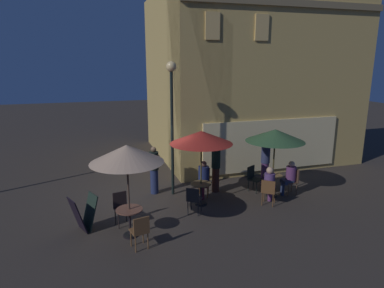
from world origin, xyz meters
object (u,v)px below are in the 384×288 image
cafe_chair_4 (253,176)px  patron_standing_4 (216,168)px  cafe_chair_0 (194,198)px  patron_standing_3 (265,163)px  cafe_table_0 (201,190)px  cafe_chair_3 (140,229)px  cafe_table_1 (130,217)px  patron_seated_0 (203,177)px  patio_umbrella_1 (127,154)px  patron_seated_1 (269,183)px  cafe_chair_2 (121,205)px  patio_umbrella_0 (201,138)px  cafe_chair_1 (204,179)px  cafe_table_2 (272,182)px  patron_seated_2 (290,176)px  cafe_chair_6 (293,179)px  cafe_chair_5 (268,190)px  patron_standing_5 (154,170)px  menu_sandwich_board (84,214)px  patio_umbrella_2 (275,136)px  street_lamp_near_corner (172,103)px

cafe_chair_4 → patron_standing_4: 1.40m
cafe_chair_0 → patron_standing_3: patron_standing_3 is taller
cafe_table_0 → cafe_chair_3: size_ratio=0.82×
cafe_table_0 → cafe_table_1: cafe_table_1 is taller
patron_seated_0 → patron_standing_3: bearing=124.0°
patio_umbrella_1 → patron_seated_1: patio_umbrella_1 is taller
cafe_table_0 → cafe_chair_2: (-2.64, -0.63, 0.06)m
patron_standing_3 → cafe_chair_4: bearing=-32.1°
patio_umbrella_0 → cafe_chair_4: bearing=15.3°
cafe_chair_1 → cafe_chair_2: (-2.99, -1.35, -0.02)m
cafe_table_2 → patron_seated_2: patron_seated_2 is taller
cafe_table_2 → cafe_chair_4: (-0.40, 0.68, 0.01)m
cafe_table_0 → cafe_chair_6: cafe_chair_6 is taller
cafe_table_2 → patron_seated_0: 2.40m
cafe_chair_5 → patron_seated_2: size_ratio=0.72×
patio_umbrella_0 → cafe_chair_3: (-2.32, -2.16, -1.71)m
cafe_chair_5 → patron_seated_1: (0.09, 0.11, 0.19)m
patron_standing_5 → patron_seated_2: bearing=159.7°
cafe_chair_0 → patron_standing_3: (3.32, 1.61, 0.33)m
menu_sandwich_board → cafe_chair_5: 5.73m
patio_umbrella_2 → cafe_chair_3: (-4.91, -2.08, -1.62)m
cafe_table_2 → cafe_chair_5: bearing=-128.8°
cafe_chair_5 → patron_standing_3: bearing=13.5°
cafe_table_0 → cafe_chair_4: size_ratio=0.81×
patio_umbrella_2 → patron_seated_2: (0.66, -0.02, -1.48)m
patron_standing_3 → patron_standing_5: bearing=-66.7°
patron_seated_2 → patio_umbrella_2: bearing=-0.0°
patron_standing_3 → patron_standing_4: size_ratio=0.98×
patio_umbrella_2 → patron_standing_3: bearing=75.1°
cafe_table_0 → patron_seated_0: size_ratio=0.58×
menu_sandwich_board → patio_umbrella_1: bearing=-53.2°
cafe_chair_4 → cafe_chair_5: cafe_chair_4 is taller
patio_umbrella_0 → cafe_chair_2: 3.19m
patron_seated_2 → patio_umbrella_1: bearing=14.5°
patron_seated_2 → cafe_table_1: bearing=14.5°
menu_sandwich_board → cafe_chair_6: bearing=-18.3°
cafe_chair_3 → cafe_chair_4: bearing=-71.1°
cafe_table_2 → cafe_chair_0: (-3.04, -0.57, 0.00)m
street_lamp_near_corner → patron_standing_5: size_ratio=2.68×
street_lamp_near_corner → cafe_chair_1: size_ratio=4.66×
patron_standing_5 → cafe_chair_1: bearing=155.2°
cafe_table_1 → cafe_chair_2: (-0.15, 0.78, 0.01)m
cafe_chair_0 → patron_standing_5: 2.24m
cafe_chair_0 → cafe_chair_4: cafe_chair_4 is taller
menu_sandwich_board → cafe_table_0: (3.66, 0.73, -0.00)m
patron_standing_3 → patron_seated_1: bearing=5.3°
cafe_chair_0 → patron_seated_2: 3.74m
cafe_chair_3 → patron_standing_3: size_ratio=0.53×
cafe_chair_5 → cafe_chair_6: size_ratio=0.94×
cafe_table_1 → patio_umbrella_0: size_ratio=0.32×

